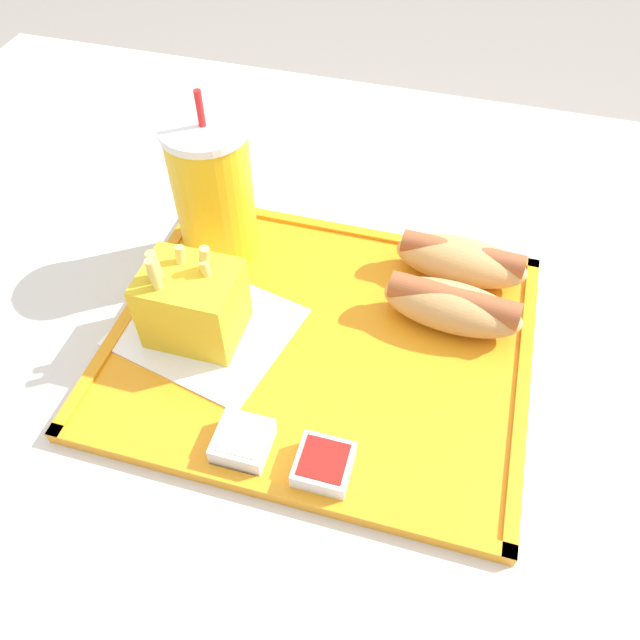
# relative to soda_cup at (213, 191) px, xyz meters

# --- Properties ---
(ground_plane) EXTENTS (8.00, 8.00, 0.00)m
(ground_plane) POSITION_rel_soda_cup_xyz_m (0.17, -0.11, -0.85)
(ground_plane) COLOR gray
(dining_table) EXTENTS (1.37, 1.02, 0.76)m
(dining_table) POSITION_rel_soda_cup_xyz_m (0.17, -0.11, -0.47)
(dining_table) COLOR beige
(dining_table) RESTS_ON ground_plane
(food_tray) EXTENTS (0.40, 0.33, 0.01)m
(food_tray) POSITION_rel_soda_cup_xyz_m (0.14, -0.10, -0.08)
(food_tray) COLOR orange
(food_tray) RESTS_ON dining_table
(paper_napkin) EXTENTS (0.19, 0.17, 0.00)m
(paper_napkin) POSITION_rel_soda_cup_xyz_m (0.03, -0.11, -0.08)
(paper_napkin) COLOR white
(paper_napkin) RESTS_ON food_tray
(soda_cup) EXTENTS (0.08, 0.08, 0.19)m
(soda_cup) POSITION_rel_soda_cup_xyz_m (0.00, 0.00, 0.00)
(soda_cup) COLOR gold
(soda_cup) RESTS_ON food_tray
(hot_dog_far) EXTENTS (0.14, 0.06, 0.05)m
(hot_dog_far) POSITION_rel_soda_cup_xyz_m (0.26, 0.02, -0.05)
(hot_dog_far) COLOR tan
(hot_dog_far) RESTS_ON food_tray
(hot_dog_near) EXTENTS (0.14, 0.06, 0.05)m
(hot_dog_near) POSITION_rel_soda_cup_xyz_m (0.26, -0.04, -0.05)
(hot_dog_near) COLOR tan
(hot_dog_near) RESTS_ON food_tray
(fries_carton) EXTENTS (0.09, 0.07, 0.11)m
(fries_carton) POSITION_rel_soda_cup_xyz_m (0.02, -0.12, -0.04)
(fries_carton) COLOR gold
(fries_carton) RESTS_ON food_tray
(sauce_cup_mayo) EXTENTS (0.05, 0.05, 0.02)m
(sauce_cup_mayo) POSITION_rel_soda_cup_xyz_m (0.11, -0.23, -0.07)
(sauce_cup_mayo) COLOR silver
(sauce_cup_mayo) RESTS_ON food_tray
(sauce_cup_ketchup) EXTENTS (0.05, 0.05, 0.02)m
(sauce_cup_ketchup) POSITION_rel_soda_cup_xyz_m (0.18, -0.23, -0.07)
(sauce_cup_ketchup) COLOR silver
(sauce_cup_ketchup) RESTS_ON food_tray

